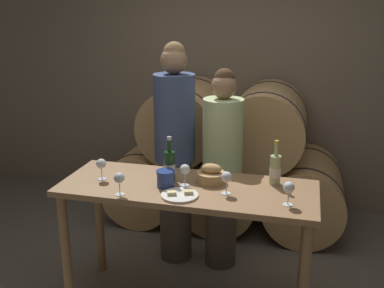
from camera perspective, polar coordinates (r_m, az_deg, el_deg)
name	(u,v)px	position (r m, az deg, el deg)	size (l,w,h in m)	color
stone_wall_back	(237,52)	(4.72, 5.79, 11.53)	(10.00, 0.12, 3.20)	#7F705B
barrel_stack	(225,161)	(4.36, 4.20, -2.18)	(2.26, 0.94, 1.37)	tan
tasting_table	(187,204)	(3.03, -0.61, -7.67)	(1.69, 0.63, 0.92)	olive
person_left	(175,153)	(3.58, -2.18, -1.12)	(0.32, 0.32, 1.80)	#4C4238
person_right	(222,169)	(3.53, 3.85, -3.17)	(0.31, 0.31, 1.61)	#4C4238
wine_bottle_red	(170,166)	(3.03, -2.86, -2.75)	(0.08, 0.08, 0.31)	#193819
wine_bottle_white	(275,169)	(3.02, 10.53, -3.18)	(0.08, 0.08, 0.30)	#ADBC7F
blue_crock	(166,178)	(2.94, -3.37, -4.30)	(0.12, 0.12, 0.11)	navy
bread_basket	(211,175)	(3.01, 2.43, -3.98)	(0.19, 0.19, 0.13)	tan
cheese_plate	(180,195)	(2.81, -1.53, -6.49)	(0.23, 0.23, 0.04)	white
wine_glass_far_left	(101,164)	(3.10, -11.44, -2.56)	(0.07, 0.07, 0.15)	white
wine_glass_left	(119,179)	(2.83, -9.23, -4.36)	(0.07, 0.07, 0.15)	white
wine_glass_center	(185,170)	(2.94, -0.88, -3.31)	(0.07, 0.07, 0.15)	white
wine_glass_right	(226,178)	(2.82, 4.40, -4.29)	(0.07, 0.07, 0.15)	white
wine_glass_far_right	(289,188)	(2.71, 12.19, -5.50)	(0.07, 0.07, 0.15)	white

